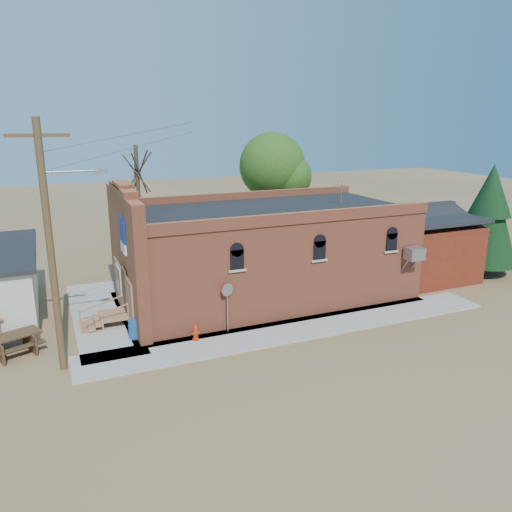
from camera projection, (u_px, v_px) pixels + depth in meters
name	position (u px, v px, depth m)	size (l,w,h in m)	color
ground	(278.00, 344.00, 20.48)	(120.00, 120.00, 0.00)	brown
sidewalk_south	(300.00, 329.00, 21.84)	(19.00, 2.20, 0.08)	#9E9991
sidewalk_west	(101.00, 315.00, 23.39)	(2.60, 10.00, 0.08)	#9E9991
brick_bar	(261.00, 253.00, 25.36)	(16.40, 7.97, 6.30)	#C15B3B
red_shed	(415.00, 237.00, 29.14)	(5.40, 6.40, 4.30)	#601C10
utility_pole	(51.00, 243.00, 17.19)	(3.12, 0.26, 9.00)	#47341C
tree_bare_near	(137.00, 171.00, 29.29)	(2.80, 2.80, 7.65)	#483729
tree_leafy	(272.00, 166.00, 33.17)	(4.40, 4.40, 8.15)	#483729
evergreen_tree	(489.00, 212.00, 28.96)	(3.60, 3.60, 6.50)	#483729
fire_hydrant	(196.00, 333.00, 20.58)	(0.38, 0.37, 0.65)	#BD2B0A
stop_sign	(227.00, 294.00, 21.03)	(0.58, 0.23, 2.20)	gray
trash_barrel	(135.00, 329.00, 20.77)	(0.52, 0.52, 0.80)	#1B4D88
picnic_table	(13.00, 342.00, 19.40)	(2.43, 2.14, 0.84)	#45301B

